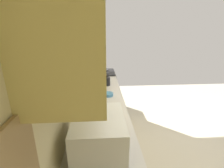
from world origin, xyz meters
The scene contains 8 objects.
ground_plane centered at (0.00, 0.00, 0.00)m, with size 6.65×6.65×0.00m, color beige.
wall_back centered at (0.00, 1.60, 1.39)m, with size 4.28×0.12×2.78m, color beige.
counter_run centered at (-0.37, 1.25, 0.46)m, with size 3.40×0.61×0.92m.
upper_cabinets centered at (-0.37, 1.39, 1.80)m, with size 1.94×0.32×0.59m.
oven_range centered at (1.67, 1.24, 0.47)m, with size 0.69×0.62×1.10m.
microwave centered at (-0.82, 1.27, 1.07)m, with size 0.48×0.38×0.30m.
bowl centered at (0.29, 1.15, 0.94)m, with size 0.14×0.14×0.04m.
kettle centered at (0.77, 1.15, 0.99)m, with size 0.15×0.11×0.17m.
Camera 1 is at (-1.83, 1.24, 1.81)m, focal length 25.25 mm.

